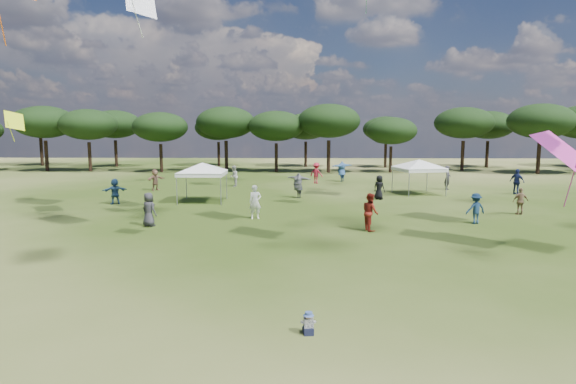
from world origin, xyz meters
name	(u,v)px	position (x,y,z in m)	size (l,w,h in m)	color
ground	(298,367)	(0.00, 0.00, 0.00)	(140.00, 140.00, 0.00)	#324615
tree_line	(320,124)	(2.39, 47.41, 5.42)	(108.78, 17.63, 7.77)	black
tent_left	(202,164)	(-6.42, 22.33, 2.51)	(6.05, 6.05, 2.93)	gray
tent_right	(419,161)	(8.89, 26.47, 2.47)	(6.08, 6.08, 2.90)	gray
toddler	(308,324)	(0.24, 1.63, 0.25)	(0.38, 0.42, 0.55)	#161932
festival_crowd	(313,183)	(0.98, 25.54, 0.89)	(29.42, 23.02, 1.91)	black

